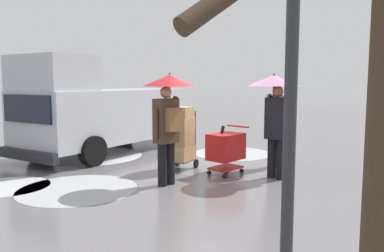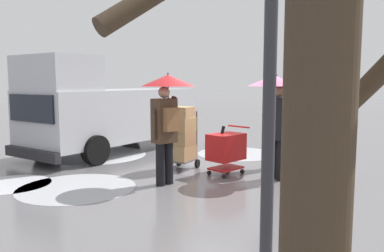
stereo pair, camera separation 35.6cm
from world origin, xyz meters
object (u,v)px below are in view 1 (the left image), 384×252
Objects in this scene: street_lamp at (292,37)px; pedestrian_white_side at (168,103)px; pedestrian_pink_side at (276,99)px; pedestrian_black_side at (275,101)px; cargo_van_parked_right at (103,111)px; hand_dolly_boxes at (181,135)px; shopping_cart_vendor at (226,148)px.

pedestrian_white_side is at bearing -38.73° from street_lamp.
pedestrian_black_side is (-0.35, 1.02, 0.00)m from pedestrian_pink_side.
cargo_van_parked_right reaches higher than pedestrian_black_side.
pedestrian_black_side is at bearing 177.24° from cargo_van_parked_right.
street_lamp reaches higher than pedestrian_pink_side.
cargo_van_parked_right is 7.95m from street_lamp.
pedestrian_pink_side is 2.83m from pedestrian_white_side.
hand_dolly_boxes is at bearing -67.35° from pedestrian_white_side.
hand_dolly_boxes is 1.52m from pedestrian_white_side.
hand_dolly_boxes is 0.66× the size of pedestrian_pink_side.
pedestrian_white_side is (-3.45, 1.79, 0.39)m from cargo_van_parked_right.
pedestrian_pink_side is at bearing -141.11° from hand_dolly_boxes.
pedestrian_pink_side is 1.00× the size of pedestrian_white_side.
pedestrian_pink_side reaches higher than shopping_cart_vendor.
cargo_van_parked_right is at bearing -2.76° from pedestrian_black_side.
cargo_van_parked_right reaches higher than hand_dolly_boxes.
street_lamp reaches higher than pedestrian_black_side.
hand_dolly_boxes reaches higher than shopping_cart_vendor.
pedestrian_black_side is 0.56× the size of street_lamp.
pedestrian_pink_side is at bearing -170.46° from cargo_van_parked_right.
shopping_cart_vendor is at bearing 11.81° from pedestrian_black_side.
pedestrian_white_side reaches higher than hand_dolly_boxes.
street_lamp is at bearing 141.27° from pedestrian_white_side.
cargo_van_parked_right is 3.90m from pedestrian_white_side.
cargo_van_parked_right is 4.73m from pedestrian_pink_side.
pedestrian_black_side is 2.19m from pedestrian_white_side.
pedestrian_black_side is (-5.00, 0.24, 0.41)m from cargo_van_parked_right.
shopping_cart_vendor is at bearing -172.45° from hand_dolly_boxes.
cargo_van_parked_right reaches higher than pedestrian_pink_side.
pedestrian_pink_side is 5.49m from street_lamp.
hand_dolly_boxes is 0.66× the size of pedestrian_white_side.
street_lamp is at bearing 146.86° from cargo_van_parked_right.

